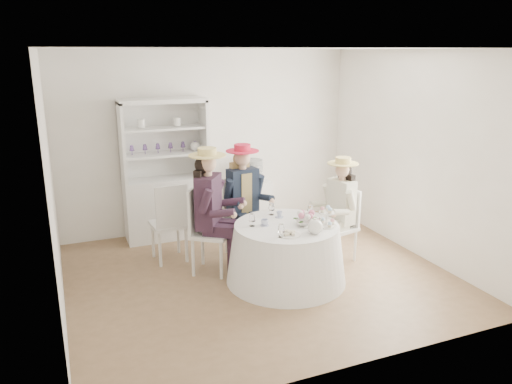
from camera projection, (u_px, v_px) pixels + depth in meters
name	position (u px, v px, depth m)	size (l,w,h in m)	color
ground	(259.00, 276.00, 6.16)	(4.50, 4.50, 0.00)	brown
ceiling	(259.00, 49.00, 5.42)	(4.50, 4.50, 0.00)	white
wall_back	(209.00, 141.00, 7.57)	(4.50, 4.50, 0.00)	silver
wall_front	(355.00, 222.00, 4.01)	(4.50, 4.50, 0.00)	silver
wall_left	(51.00, 189.00, 4.97)	(4.50, 4.50, 0.00)	silver
wall_right	(416.00, 155.00, 6.61)	(4.50, 4.50, 0.00)	silver
tea_table	(286.00, 253.00, 5.95)	(1.43, 1.43, 0.71)	white
hutch	(166.00, 190.00, 7.26)	(1.25, 0.56, 2.04)	silver
side_table	(252.00, 203.00, 7.78)	(0.49, 0.49, 0.76)	silver
hatbox	(252.00, 170.00, 7.63)	(0.31, 0.31, 0.31)	black
guest_left	(211.00, 204.00, 6.04)	(0.68, 0.64, 1.58)	silver
guest_mid	(244.00, 194.00, 6.57)	(0.56, 0.59, 1.52)	silver
guest_right	(340.00, 204.00, 6.42)	(0.56, 0.52, 1.39)	silver
spare_chair	(170.00, 220.00, 6.42)	(0.47, 0.47, 1.06)	silver
teacup_a	(265.00, 223.00, 5.81)	(0.09, 0.09, 0.07)	white
teacup_b	(279.00, 215.00, 6.10)	(0.07, 0.07, 0.07)	white
teacup_c	(303.00, 216.00, 6.06)	(0.08, 0.08, 0.06)	white
flower_bowl	(304.00, 224.00, 5.82)	(0.20, 0.20, 0.05)	white
flower_arrangement	(306.00, 216.00, 5.87)	(0.20, 0.20, 0.07)	#CF6789
table_teapot	(315.00, 227.00, 5.56)	(0.25, 0.18, 0.19)	white
sandwich_plate	(290.00, 234.00, 5.51)	(0.24, 0.24, 0.05)	white
cupcake_stand	(326.00, 219.00, 5.79)	(0.25, 0.25, 0.23)	white
stemware_set	(287.00, 219.00, 5.83)	(0.86, 0.83, 0.15)	white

